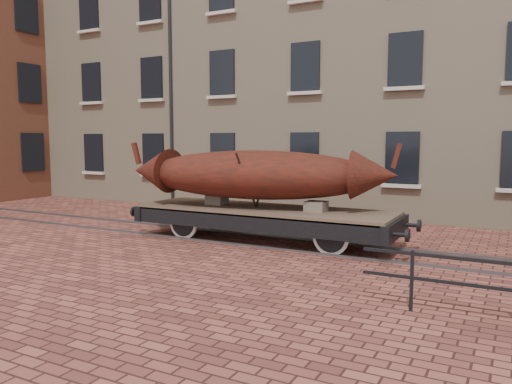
% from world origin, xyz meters
% --- Properties ---
extents(ground, '(90.00, 90.00, 0.00)m').
position_xyz_m(ground, '(0.00, 0.00, 0.00)').
color(ground, brown).
extents(warehouse_cream, '(40.00, 10.19, 14.00)m').
position_xyz_m(warehouse_cream, '(3.00, 9.99, 7.00)').
color(warehouse_cream, '#C6AF8D').
rests_on(warehouse_cream, ground).
extents(rail_track, '(30.00, 1.52, 0.06)m').
position_xyz_m(rail_track, '(0.00, 0.00, 0.03)').
color(rail_track, '#59595E').
rests_on(rail_track, ground).
extents(flatcar_wagon, '(7.99, 2.17, 1.21)m').
position_xyz_m(flatcar_wagon, '(-1.63, -0.00, 0.75)').
color(flatcar_wagon, brown).
rests_on(flatcar_wagon, ground).
extents(iron_boat, '(7.57, 3.24, 1.78)m').
position_xyz_m(iron_boat, '(-1.88, -0.00, 1.84)').
color(iron_boat, '#5C1A0F').
rests_on(iron_boat, flatcar_wagon).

